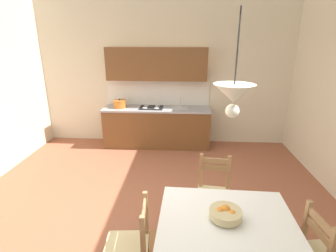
{
  "coord_description": "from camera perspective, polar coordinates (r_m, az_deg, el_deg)",
  "views": [
    {
      "loc": [
        0.44,
        -2.8,
        2.33
      ],
      "look_at": [
        0.19,
        1.25,
        0.96
      ],
      "focal_mm": 27.12,
      "sensor_mm": 36.0,
      "label": 1
    }
  ],
  "objects": [
    {
      "name": "ground_plane",
      "position": [
        3.71,
        -4.44,
        -21.39
      ],
      "size": [
        6.25,
        6.57,
        0.1
      ],
      "primitive_type": "cube",
      "color": "#99563D"
    },
    {
      "name": "wall_back",
      "position": [
        5.87,
        -0.79,
        15.25
      ],
      "size": [
        6.25,
        0.12,
        3.96
      ],
      "primitive_type": "cube",
      "color": "beige",
      "rests_on": "ground_plane"
    },
    {
      "name": "kitchen_cabinetry",
      "position": [
        5.74,
        -2.59,
        3.76
      ],
      "size": [
        2.4,
        0.63,
        2.2
      ],
      "color": "brown",
      "rests_on": "ground_plane"
    },
    {
      "name": "dining_table",
      "position": [
        2.64,
        12.95,
        -22.14
      ],
      "size": [
        1.29,
        1.08,
        0.75
      ],
      "color": "#56331C",
      "rests_on": "ground_plane"
    },
    {
      "name": "dining_chair_kitchen_side",
      "position": [
        3.47,
        10.18,
        -14.67
      ],
      "size": [
        0.47,
        0.47,
        0.93
      ],
      "color": "#D1BC89",
      "rests_on": "ground_plane"
    },
    {
      "name": "dining_chair_tv_side",
      "position": [
        2.74,
        -8.36,
        -25.2
      ],
      "size": [
        0.45,
        0.45,
        0.93
      ],
      "color": "#D1BC89",
      "rests_on": "ground_plane"
    },
    {
      "name": "fruit_bowl",
      "position": [
        2.54,
        12.78,
        -18.59
      ],
      "size": [
        0.3,
        0.3,
        0.12
      ],
      "color": "tan",
      "rests_on": "dining_table"
    },
    {
      "name": "pendant_lamp",
      "position": [
        2.01,
        14.55,
        6.86
      ],
      "size": [
        0.32,
        0.32,
        0.8
      ],
      "color": "black"
    }
  ]
}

